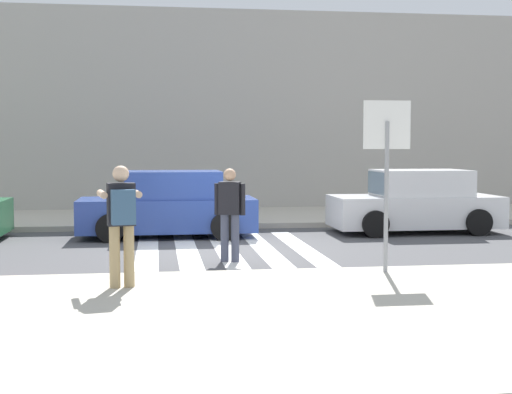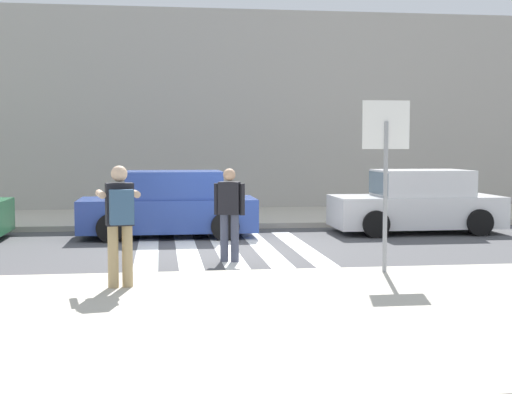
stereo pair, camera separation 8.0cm
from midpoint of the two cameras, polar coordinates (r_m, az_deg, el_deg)
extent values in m
plane|color=#4C4C4F|center=(14.73, -2.27, -4.24)|extent=(120.00, 120.00, 0.00)
cube|color=beige|center=(8.67, 1.62, -9.71)|extent=(60.00, 6.00, 0.14)
cube|color=beige|center=(20.66, -3.83, -1.64)|extent=(60.00, 4.80, 0.14)
cube|color=#ADA89E|center=(24.97, -4.54, 6.66)|extent=(56.00, 4.00, 6.50)
cube|color=silver|center=(14.86, -8.51, -4.19)|extent=(0.44, 5.20, 0.01)
cube|color=silver|center=(14.87, -5.42, -4.16)|extent=(0.44, 5.20, 0.01)
cube|color=silver|center=(14.92, -2.34, -4.11)|extent=(0.44, 5.20, 0.01)
cube|color=silver|center=(15.02, 0.71, -4.06)|extent=(0.44, 5.20, 0.01)
cube|color=silver|center=(15.15, 3.71, -3.99)|extent=(0.44, 5.20, 0.01)
cylinder|color=gray|center=(11.43, 10.50, -0.02)|extent=(0.07, 0.07, 2.38)
cube|color=white|center=(11.42, 10.55, 5.70)|extent=(0.76, 0.03, 0.76)
cube|color=red|center=(11.43, 10.53, 5.70)|extent=(0.66, 0.02, 0.66)
cylinder|color=tan|center=(10.26, -11.14, -4.71)|extent=(0.15, 0.15, 0.88)
cylinder|color=tan|center=(10.28, -10.03, -4.67)|extent=(0.15, 0.15, 0.88)
cube|color=black|center=(10.19, -10.64, -0.57)|extent=(0.42, 0.30, 0.60)
sphere|color=beige|center=(10.16, -10.68, 1.84)|extent=(0.23, 0.23, 0.23)
cylinder|color=beige|center=(10.37, -12.12, 0.23)|extent=(0.20, 0.59, 0.10)
cylinder|color=beige|center=(10.42, -9.49, 0.29)|extent=(0.20, 0.59, 0.10)
cube|color=black|center=(10.57, -10.92, 0.49)|extent=(0.16, 0.12, 0.10)
cube|color=#335170|center=(9.96, -10.48, -0.79)|extent=(0.35, 0.25, 0.48)
cylinder|color=#474C60|center=(13.18, -2.38, -3.29)|extent=(0.15, 0.15, 0.88)
cylinder|color=#474C60|center=(13.14, -1.53, -3.32)|extent=(0.15, 0.15, 0.88)
cube|color=black|center=(13.09, -1.97, -0.09)|extent=(0.44, 0.35, 0.60)
sphere|color=tan|center=(13.06, -1.97, 1.79)|extent=(0.23, 0.23, 0.23)
cylinder|color=black|center=(13.14, -2.99, -0.16)|extent=(0.10, 0.10, 0.58)
cylinder|color=black|center=(13.04, -0.94, -0.19)|extent=(0.10, 0.10, 0.58)
cube|color=#284293|center=(16.89, -6.93, -1.38)|extent=(4.10, 1.70, 0.76)
cube|color=#284293|center=(16.84, -6.44, 0.99)|extent=(2.20, 1.56, 0.64)
cube|color=slate|center=(16.85, -10.08, 0.96)|extent=(0.10, 1.50, 0.54)
cube|color=slate|center=(16.88, -3.14, 1.02)|extent=(0.10, 1.50, 0.51)
cylinder|color=black|center=(16.10, -11.41, -2.45)|extent=(0.64, 0.22, 0.64)
cylinder|color=black|center=(17.78, -11.06, -1.83)|extent=(0.64, 0.22, 0.64)
cylinder|color=black|center=(16.13, -2.36, -2.36)|extent=(0.64, 0.22, 0.64)
cylinder|color=black|center=(17.81, -2.86, -1.75)|extent=(0.64, 0.22, 0.64)
cube|color=white|center=(18.01, 12.76, -1.11)|extent=(4.10, 1.70, 0.76)
cube|color=white|center=(18.01, 13.24, 1.11)|extent=(2.20, 1.56, 0.64)
cube|color=slate|center=(17.66, 9.99, 1.10)|extent=(0.10, 1.50, 0.54)
cube|color=slate|center=(18.38, 16.07, 1.12)|extent=(0.10, 1.50, 0.51)
cylinder|color=black|center=(16.82, 9.69, -2.15)|extent=(0.64, 0.22, 0.64)
cylinder|color=black|center=(18.44, 8.12, -1.58)|extent=(0.64, 0.22, 0.64)
cylinder|color=black|center=(17.74, 17.56, -1.96)|extent=(0.64, 0.22, 0.64)
cylinder|color=black|center=(19.28, 15.41, -1.44)|extent=(0.64, 0.22, 0.64)
camera|label=1|loc=(0.04, -89.84, 0.01)|focal=50.00mm
camera|label=2|loc=(0.04, 90.16, -0.01)|focal=50.00mm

